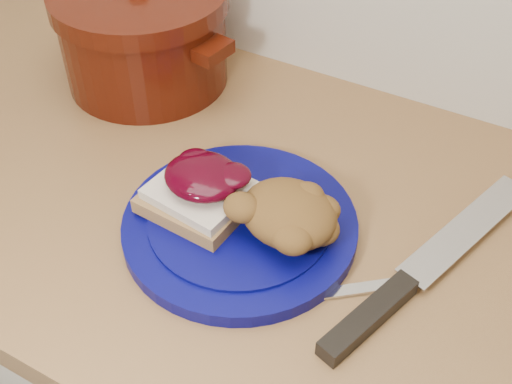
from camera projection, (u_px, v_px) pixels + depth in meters
The scene contains 7 objects.
plate at pixel (240, 225), 0.74m from camera, with size 0.27×0.27×0.02m, color #050652.
sandwich at pixel (200, 189), 0.73m from camera, with size 0.12×0.11×0.06m.
stuffing_mound at pixel (289, 213), 0.70m from camera, with size 0.11×0.10×0.06m, color brown.
chef_knife at pixel (398, 291), 0.67m from camera, with size 0.14×0.35×0.02m.
butter_knife at pixel (331, 293), 0.67m from camera, with size 0.18×0.01×0.00m, color silver.
dutch_oven at pixel (144, 35), 0.92m from camera, with size 0.30×0.28×0.16m.
pepper_grinder at pixel (128, 9), 0.99m from camera, with size 0.08×0.08×0.14m.
Camera 1 is at (0.29, 1.02, 1.44)m, focal length 45.00 mm.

